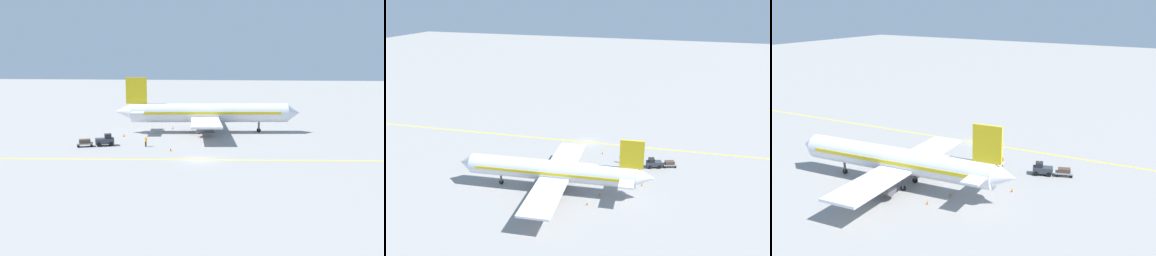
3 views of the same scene
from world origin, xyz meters
TOP-DOWN VIEW (x-y plane):
  - ground_plane at (0.00, 0.00)m, footprint 400.00×400.00m
  - apron_yellow_centreline at (0.00, 0.00)m, footprint 8.04×119.78m
  - airplane_at_gate at (-23.11, -0.26)m, footprint 28.38×35.55m
  - baggage_tug_dark at (-8.68, -16.29)m, footprint 2.56×3.33m
  - baggage_cart_trailing at (-7.54, -19.39)m, footprint 2.21×2.92m
  - ground_crew_worker at (-8.50, -9.45)m, footprint 0.45×0.42m
  - traffic_cone_near_nose at (-22.67, -8.62)m, footprint 0.32×0.32m
  - traffic_cone_mid_apron at (-5.47, -4.93)m, footprint 0.32×0.32m
  - traffic_cone_by_wingtip at (-26.29, -7.41)m, footprint 0.32×0.32m
  - traffic_cone_far_edge at (-16.93, -15.18)m, footprint 0.32×0.32m

SIDE VIEW (x-z plane):
  - ground_plane at x=0.00m, z-range 0.00..0.00m
  - apron_yellow_centreline at x=0.00m, z-range 0.00..0.01m
  - traffic_cone_near_nose at x=-22.67m, z-range 0.00..0.55m
  - traffic_cone_mid_apron at x=-5.47m, z-range 0.00..0.55m
  - traffic_cone_by_wingtip at x=-26.29m, z-range 0.00..0.55m
  - traffic_cone_far_edge at x=-16.93m, z-range 0.00..0.55m
  - baggage_cart_trailing at x=-7.54m, z-range 0.14..1.38m
  - baggage_tug_dark at x=-8.68m, z-range -0.15..1.96m
  - ground_crew_worker at x=-8.50m, z-range 0.07..1.75m
  - airplane_at_gate at x=-23.11m, z-range -1.59..9.01m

